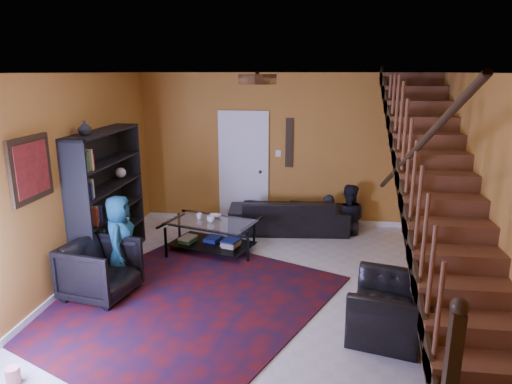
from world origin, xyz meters
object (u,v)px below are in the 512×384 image
bookshelf (108,200)px  coffee_table (211,234)px  armchair_left (100,270)px  sofa (288,214)px  armchair_right (391,309)px

bookshelf → coffee_table: 1.66m
bookshelf → armchair_left: bearing=-72.4°
sofa → coffee_table: sofa is taller
armchair_left → armchair_right: armchair_left is taller
sofa → bookshelf: bearing=28.2°
sofa → armchair_left: (-2.23, -2.82, 0.06)m
armchair_left → bookshelf: bearing=28.5°
armchair_left → armchair_right: (3.54, -0.44, -0.06)m
armchair_right → bookshelf: bearing=-97.7°
bookshelf → armchair_right: (3.90, -1.56, -0.65)m
sofa → armchair_right: bearing=106.8°
armchair_right → armchair_left: bearing=-83.0°
armchair_left → coffee_table: 1.98m
sofa → coffee_table: (-1.16, -1.15, -0.01)m
bookshelf → armchair_left: 1.31m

